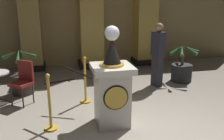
# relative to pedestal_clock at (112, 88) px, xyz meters

# --- Properties ---
(ground_plane) EXTENTS (12.07, 12.07, 0.00)m
(ground_plane) POSITION_rel_pedestal_clock_xyz_m (0.26, -0.45, -0.71)
(ground_plane) COLOR #9E9384
(back_wall) EXTENTS (12.07, 0.16, 3.60)m
(back_wall) POSITION_rel_pedestal_clock_xyz_m (0.26, 4.68, 1.09)
(back_wall) COLOR tan
(back_wall) RESTS_ON ground_plane
(pedestal_clock) EXTENTS (0.71, 0.71, 1.81)m
(pedestal_clock) POSITION_rel_pedestal_clock_xyz_m (0.00, 0.00, 0.00)
(pedestal_clock) COLOR beige
(pedestal_clock) RESTS_ON ground_plane
(stanchion_near) EXTENTS (0.24, 0.24, 1.05)m
(stanchion_near) POSITION_rel_pedestal_clock_xyz_m (-0.35, 1.14, -0.34)
(stanchion_near) COLOR gold
(stanchion_near) RESTS_ON ground_plane
(stanchion_far) EXTENTS (0.24, 0.24, 1.03)m
(stanchion_far) POSITION_rel_pedestal_clock_xyz_m (-1.10, 0.06, -0.35)
(stanchion_far) COLOR gold
(stanchion_far) RESTS_ON ground_plane
(velvet_rope) EXTENTS (0.95, 0.95, 0.22)m
(velvet_rope) POSITION_rel_pedestal_clock_xyz_m (-0.73, 0.60, 0.08)
(velvet_rope) COLOR black
(column_left) EXTENTS (0.75, 0.75, 3.45)m
(column_left) POSITION_rel_pedestal_clock_xyz_m (-1.69, 4.27, 1.00)
(column_left) COLOR black
(column_left) RESTS_ON ground_plane
(column_right) EXTENTS (0.85, 0.85, 3.45)m
(column_right) POSITION_rel_pedestal_clock_xyz_m (2.20, 4.27, 1.00)
(column_right) COLOR black
(column_right) RESTS_ON ground_plane
(column_centre_rear) EXTENTS (0.91, 0.91, 3.45)m
(column_centre_rear) POSITION_rel_pedestal_clock_xyz_m (0.26, 4.27, 1.00)
(column_centre_rear) COLOR black
(column_centre_rear) RESTS_ON ground_plane
(potted_palm_left) EXTENTS (0.80, 0.77, 1.15)m
(potted_palm_left) POSITION_rel_pedestal_clock_xyz_m (-1.79, 2.02, -0.38)
(potted_palm_left) COLOR #2D2823
(potted_palm_left) RESTS_ON ground_plane
(potted_palm_right) EXTENTS (0.86, 0.78, 1.12)m
(potted_palm_right) POSITION_rel_pedestal_clock_xyz_m (2.50, 2.02, -0.37)
(potted_palm_right) COLOR black
(potted_palm_right) RESTS_ON ground_plane
(bystander_guest) EXTENTS (0.31, 0.40, 1.68)m
(bystander_guest) POSITION_rel_pedestal_clock_xyz_m (1.65, 1.81, 0.18)
(bystander_guest) COLOR #26262D
(bystander_guest) RESTS_ON ground_plane
(cafe_chair_red) EXTENTS (0.56, 0.56, 0.96)m
(cafe_chair_red) POSITION_rel_pedestal_clock_xyz_m (-1.67, 1.38, -0.14)
(cafe_chair_red) COLOR black
(cafe_chair_red) RESTS_ON ground_plane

